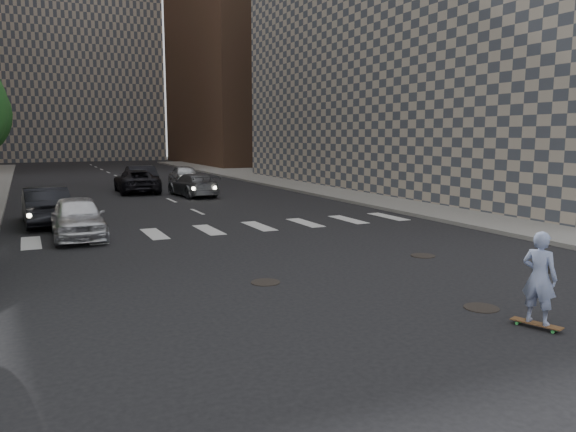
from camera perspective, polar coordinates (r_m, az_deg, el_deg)
name	(u,v)px	position (r m, az deg, el deg)	size (l,w,h in m)	color
ground	(364,285)	(13.33, 7.74, -6.99)	(160.00, 160.00, 0.00)	black
sidewalk_right	(385,187)	(37.72, 9.84, 2.93)	(13.00, 80.00, 0.15)	gray
building_right	(455,17)	(39.55, 16.59, 18.84)	(15.00, 33.00, 22.00)	#ADA08E
tower_right	(260,15)	(72.59, -2.87, 19.76)	(18.00, 24.00, 36.00)	brown
manhole_a	(481,308)	(12.18, 19.06, -8.81)	(0.70, 0.70, 0.02)	black
manhole_b	(265,282)	(13.45, -2.30, -6.74)	(0.70, 0.70, 0.02)	black
manhole_c	(423,256)	(16.80, 13.54, -3.94)	(0.70, 0.70, 0.02)	black
skateboarder	(539,278)	(11.11, 24.18, -5.75)	(0.59, 0.92, 1.79)	brown
silver_sedan	(78,217)	(20.38, -20.57, -0.11)	(1.68, 4.18, 1.43)	silver
traffic_car_a	(45,206)	(23.95, -23.43, 0.98)	(1.58, 4.52, 1.49)	black
traffic_car_b	(193,185)	(32.64, -9.61, 3.14)	(1.83, 4.50, 1.31)	slate
traffic_car_c	(137,181)	(35.43, -15.13, 3.44)	(2.31, 5.01, 1.39)	black
traffic_car_d	(183,175)	(40.16, -10.59, 4.14)	(1.69, 4.19, 1.43)	silver
traffic_car_e	(140,178)	(37.35, -14.85, 3.80)	(1.63, 4.69, 1.54)	black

